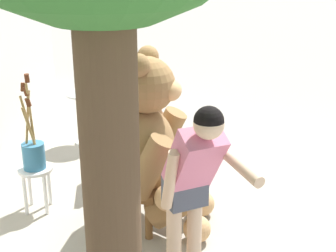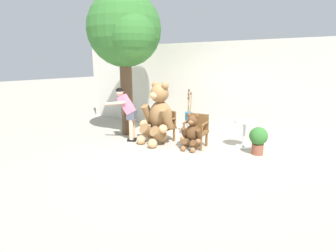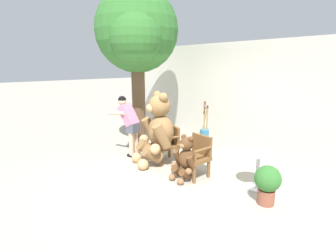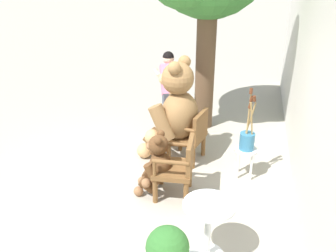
{
  "view_description": "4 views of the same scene",
  "coord_description": "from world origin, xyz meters",
  "px_view_note": "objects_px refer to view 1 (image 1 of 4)",
  "views": [
    {
      "loc": [
        -4.46,
        0.52,
        2.42
      ],
      "look_at": [
        0.27,
        0.26,
        0.71
      ],
      "focal_mm": 50.0,
      "sensor_mm": 36.0,
      "label": 1
    },
    {
      "loc": [
        3.4,
        -5.38,
        2.18
      ],
      "look_at": [
        0.02,
        0.06,
        0.63
      ],
      "focal_mm": 28.0,
      "sensor_mm": 36.0,
      "label": 2
    },
    {
      "loc": [
        4.33,
        -2.74,
        2.36
      ],
      "look_at": [
        -0.29,
        0.57,
        0.94
      ],
      "focal_mm": 28.0,
      "sensor_mm": 36.0,
      "label": 3
    },
    {
      "loc": [
        4.82,
        1.58,
        3.12
      ],
      "look_at": [
        -0.38,
        0.37,
        0.63
      ],
      "focal_mm": 40.0,
      "sensor_mm": 36.0,
      "label": 4
    }
  ],
  "objects_px": {
    "person_visitor": "(193,178)",
    "white_stool": "(36,178)",
    "wooden_chair_left": "(125,179)",
    "potted_plant": "(116,105)",
    "round_side_table": "(88,112)",
    "teddy_bear_small": "(153,140)",
    "brush_bucket": "(33,150)",
    "wooden_chair_right": "(128,140)",
    "teddy_bear_large": "(153,144)"
  },
  "relations": [
    {
      "from": "teddy_bear_small",
      "to": "wooden_chair_left",
      "type": "bearing_deg",
      "value": 164.04
    },
    {
      "from": "teddy_bear_large",
      "to": "brush_bucket",
      "type": "bearing_deg",
      "value": 74.04
    },
    {
      "from": "teddy_bear_small",
      "to": "brush_bucket",
      "type": "distance_m",
      "value": 1.4
    },
    {
      "from": "teddy_bear_large",
      "to": "potted_plant",
      "type": "height_order",
      "value": "teddy_bear_large"
    },
    {
      "from": "person_visitor",
      "to": "teddy_bear_large",
      "type": "bearing_deg",
      "value": 17.26
    },
    {
      "from": "wooden_chair_right",
      "to": "teddy_bear_small",
      "type": "xyz_separation_m",
      "value": [
        0.01,
        -0.29,
        -0.01
      ]
    },
    {
      "from": "potted_plant",
      "to": "wooden_chair_right",
      "type": "bearing_deg",
      "value": -171.92
    },
    {
      "from": "round_side_table",
      "to": "potted_plant",
      "type": "bearing_deg",
      "value": -37.86
    },
    {
      "from": "white_stool",
      "to": "potted_plant",
      "type": "bearing_deg",
      "value": -16.75
    },
    {
      "from": "teddy_bear_large",
      "to": "wooden_chair_right",
      "type": "bearing_deg",
      "value": 14.56
    },
    {
      "from": "teddy_bear_small",
      "to": "round_side_table",
      "type": "bearing_deg",
      "value": 38.17
    },
    {
      "from": "person_visitor",
      "to": "potted_plant",
      "type": "xyz_separation_m",
      "value": [
        3.45,
        0.76,
        -0.51
      ]
    },
    {
      "from": "wooden_chair_right",
      "to": "white_stool",
      "type": "xyz_separation_m",
      "value": [
        -0.71,
        0.89,
        -0.11
      ]
    },
    {
      "from": "potted_plant",
      "to": "brush_bucket",
      "type": "bearing_deg",
      "value": 163.23
    },
    {
      "from": "wooden_chair_right",
      "to": "potted_plant",
      "type": "distance_m",
      "value": 1.56
    },
    {
      "from": "wooden_chair_left",
      "to": "person_visitor",
      "type": "distance_m",
      "value": 1.14
    },
    {
      "from": "wooden_chair_right",
      "to": "white_stool",
      "type": "relative_size",
      "value": 1.87
    },
    {
      "from": "round_side_table",
      "to": "wooden_chair_left",
      "type": "bearing_deg",
      "value": -164.95
    },
    {
      "from": "teddy_bear_small",
      "to": "round_side_table",
      "type": "distance_m",
      "value": 1.38
    },
    {
      "from": "wooden_chair_left",
      "to": "round_side_table",
      "type": "distance_m",
      "value": 2.18
    },
    {
      "from": "brush_bucket",
      "to": "round_side_table",
      "type": "xyz_separation_m",
      "value": [
        1.8,
        -0.33,
        -0.2
      ]
    },
    {
      "from": "person_visitor",
      "to": "white_stool",
      "type": "xyz_separation_m",
      "value": [
        1.2,
        1.43,
        -0.55
      ]
    },
    {
      "from": "teddy_bear_small",
      "to": "person_visitor",
      "type": "xyz_separation_m",
      "value": [
        -1.92,
        -0.25,
        0.45
      ]
    },
    {
      "from": "wooden_chair_left",
      "to": "brush_bucket",
      "type": "bearing_deg",
      "value": 71.48
    },
    {
      "from": "wooden_chair_left",
      "to": "brush_bucket",
      "type": "xyz_separation_m",
      "value": [
        0.3,
        0.9,
        0.19
      ]
    },
    {
      "from": "teddy_bear_large",
      "to": "wooden_chair_left",
      "type": "bearing_deg",
      "value": 83.01
    },
    {
      "from": "wooden_chair_left",
      "to": "person_visitor",
      "type": "height_order",
      "value": "person_visitor"
    },
    {
      "from": "wooden_chair_right",
      "to": "round_side_table",
      "type": "relative_size",
      "value": 1.19
    },
    {
      "from": "wooden_chair_left",
      "to": "round_side_table",
      "type": "relative_size",
      "value": 1.19
    },
    {
      "from": "wooden_chair_left",
      "to": "white_stool",
      "type": "xyz_separation_m",
      "value": [
        0.3,
        0.9,
        -0.11
      ]
    },
    {
      "from": "brush_bucket",
      "to": "wooden_chair_right",
      "type": "bearing_deg",
      "value": -51.74
    },
    {
      "from": "white_stool",
      "to": "wooden_chair_left",
      "type": "bearing_deg",
      "value": -108.54
    },
    {
      "from": "wooden_chair_left",
      "to": "teddy_bear_large",
      "type": "distance_m",
      "value": 0.45
    },
    {
      "from": "person_visitor",
      "to": "potted_plant",
      "type": "relative_size",
      "value": 2.22
    },
    {
      "from": "white_stool",
      "to": "brush_bucket",
      "type": "xyz_separation_m",
      "value": [
        -0.0,
        0.0,
        0.29
      ]
    },
    {
      "from": "teddy_bear_small",
      "to": "potted_plant",
      "type": "distance_m",
      "value": 1.62
    },
    {
      "from": "wooden_chair_left",
      "to": "potted_plant",
      "type": "xyz_separation_m",
      "value": [
        2.55,
        0.22,
        -0.07
      ]
    },
    {
      "from": "white_stool",
      "to": "round_side_table",
      "type": "distance_m",
      "value": 1.83
    },
    {
      "from": "person_visitor",
      "to": "brush_bucket",
      "type": "xyz_separation_m",
      "value": [
        1.2,
        1.44,
        -0.25
      ]
    },
    {
      "from": "wooden_chair_left",
      "to": "teddy_bear_small",
      "type": "relative_size",
      "value": 0.93
    },
    {
      "from": "white_stool",
      "to": "wooden_chair_right",
      "type": "bearing_deg",
      "value": -51.71
    },
    {
      "from": "teddy_bear_small",
      "to": "teddy_bear_large",
      "type": "bearing_deg",
      "value": 178.83
    },
    {
      "from": "wooden_chair_left",
      "to": "potted_plant",
      "type": "relative_size",
      "value": 1.26
    },
    {
      "from": "potted_plant",
      "to": "white_stool",
      "type": "bearing_deg",
      "value": 163.25
    },
    {
      "from": "person_visitor",
      "to": "potted_plant",
      "type": "height_order",
      "value": "person_visitor"
    },
    {
      "from": "teddy_bear_large",
      "to": "teddy_bear_small",
      "type": "height_order",
      "value": "teddy_bear_large"
    },
    {
      "from": "wooden_chair_left",
      "to": "teddy_bear_small",
      "type": "distance_m",
      "value": 1.06
    },
    {
      "from": "person_visitor",
      "to": "brush_bucket",
      "type": "height_order",
      "value": "person_visitor"
    },
    {
      "from": "teddy_bear_small",
      "to": "white_stool",
      "type": "relative_size",
      "value": 2.02
    },
    {
      "from": "teddy_bear_large",
      "to": "teddy_bear_small",
      "type": "relative_size",
      "value": 1.82
    }
  ]
}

